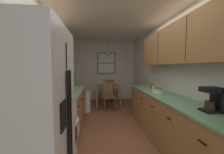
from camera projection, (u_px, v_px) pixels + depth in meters
ground_plane at (111, 123)px, 3.54m from camera, size 12.00×12.00×0.00m
wall_left at (55, 74)px, 3.30m from camera, size 0.10×9.00×2.55m
wall_right at (162, 73)px, 3.59m from camera, size 0.10×9.00×2.55m
wall_back at (105, 71)px, 6.07m from camera, size 4.40×0.10×2.55m
ceiling_slab at (111, 20)px, 3.35m from camera, size 4.40×9.00×0.08m
refrigerator at (27, 130)px, 1.19m from camera, size 0.72×0.78×1.79m
stove_range at (51, 136)px, 1.95m from camera, size 0.66×0.65×1.10m
microwave_over_range at (39, 49)px, 1.84m from camera, size 0.39×0.56×0.32m
counter_left at (69, 110)px, 3.21m from camera, size 0.64×1.89×0.90m
upper_cabinets_left at (60, 47)px, 3.04m from camera, size 0.33×1.97×0.66m
counter_right at (167, 118)px, 2.66m from camera, size 0.64×3.15×0.90m
upper_cabinets_right at (178, 44)px, 2.52m from camera, size 0.33×2.83×0.72m
dining_table at (108, 89)px, 5.24m from camera, size 0.89×0.82×0.73m
dining_chair_near at (109, 95)px, 4.64m from camera, size 0.45×0.45×0.90m
dining_chair_far at (109, 89)px, 5.87m from camera, size 0.41×0.41×0.90m
pendant_light at (108, 53)px, 5.15m from camera, size 0.27×0.27×0.64m
back_window at (106, 63)px, 5.98m from camera, size 0.78×0.05×0.93m
trash_bin at (86, 102)px, 4.39m from camera, size 0.30×0.30×0.65m
storage_canister at (58, 93)px, 2.36m from camera, size 0.13×0.13×0.20m
dish_towel at (78, 128)px, 2.14m from camera, size 0.02×0.16×0.24m
coffee_maker at (214, 99)px, 1.68m from camera, size 0.22×0.18×0.30m
mug_by_coffeemaker at (154, 88)px, 3.29m from camera, size 0.11×0.07×0.09m
mug_spare at (152, 86)px, 3.52m from camera, size 0.12×0.08×0.11m
fruit_bowl at (158, 91)px, 2.89m from camera, size 0.25×0.25×0.09m
table_serving_bowl at (105, 85)px, 5.24m from camera, size 0.19×0.19×0.06m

